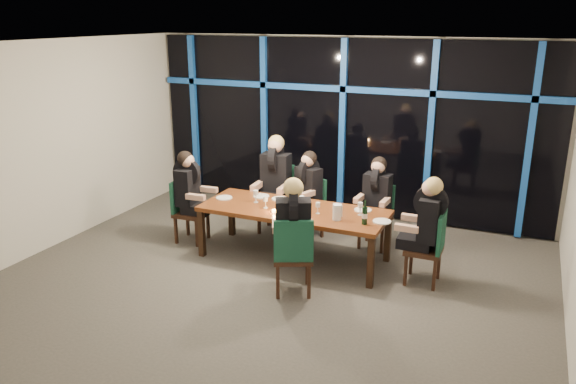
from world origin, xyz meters
name	(u,v)px	position (x,y,z in m)	size (l,w,h in m)	color
room	(268,128)	(0.00, 0.00, 2.02)	(7.04, 7.00, 3.02)	#524F49
window_wall	(344,125)	(0.01, 2.93, 1.55)	(6.86, 0.43, 2.94)	black
dining_table	(294,213)	(0.00, 0.80, 0.68)	(2.60, 1.00, 0.75)	brown
chair_far_left	(277,194)	(-0.69, 1.75, 0.59)	(0.52, 0.52, 1.06)	#321A10
chair_far_mid	(310,204)	(-0.10, 1.69, 0.52)	(0.57, 0.57, 0.93)	#321A10
chair_far_right	(377,212)	(0.95, 1.75, 0.52)	(0.46, 0.46, 0.94)	#321A10
chair_end_left	(186,207)	(-1.76, 0.78, 0.54)	(0.47, 0.47, 0.96)	#321A10
chair_end_right	(431,244)	(1.90, 0.78, 0.54)	(0.45, 0.45, 0.97)	#321A10
chair_near_mid	(293,252)	(0.42, -0.21, 0.57)	(0.63, 0.63, 1.02)	#321A10
diner_far_left	(275,170)	(-0.68, 1.67, 1.01)	(0.54, 0.67, 1.03)	black
diner_far_mid	(307,182)	(-0.13, 1.62, 0.89)	(0.58, 0.64, 0.91)	black
diner_far_right	(377,190)	(0.94, 1.67, 0.90)	(0.48, 0.60, 0.91)	black
diner_end_left	(190,183)	(-1.68, 0.78, 0.92)	(0.61, 0.49, 0.94)	black
diner_end_right	(427,215)	(1.82, 0.78, 0.93)	(0.60, 0.48, 0.95)	black
diner_near_mid	(293,218)	(0.38, -0.13, 0.98)	(0.65, 0.70, 1.00)	black
plate_far_left	(261,196)	(-0.65, 1.10, 0.76)	(0.24, 0.24, 0.01)	white
plate_far_mid	(280,199)	(-0.35, 1.10, 0.76)	(0.24, 0.24, 0.01)	white
plate_far_right	(363,210)	(0.90, 1.11, 0.76)	(0.24, 0.24, 0.01)	white
plate_end_left	(224,198)	(-1.12, 0.82, 0.76)	(0.24, 0.24, 0.01)	white
plate_end_right	(382,221)	(1.26, 0.77, 0.76)	(0.24, 0.24, 0.01)	white
plate_near_mid	(292,219)	(0.15, 0.38, 0.76)	(0.24, 0.24, 0.01)	white
wine_bottle	(365,215)	(1.07, 0.60, 0.87)	(0.07, 0.07, 0.32)	black
water_pitcher	(337,212)	(0.69, 0.62, 0.86)	(0.13, 0.12, 0.21)	white
tea_light	(274,211)	(-0.19, 0.56, 0.77)	(0.06, 0.06, 0.03)	#FDAD4C
wine_glass_a	(265,200)	(-0.37, 0.67, 0.87)	(0.06, 0.06, 0.17)	silver
wine_glass_b	(302,199)	(0.10, 0.84, 0.88)	(0.07, 0.07, 0.18)	white
wine_glass_c	(318,206)	(0.38, 0.74, 0.86)	(0.06, 0.06, 0.16)	silver
wine_glass_d	(256,194)	(-0.60, 0.83, 0.88)	(0.07, 0.07, 0.18)	silver
wine_glass_e	(360,206)	(0.92, 0.92, 0.88)	(0.07, 0.07, 0.18)	white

